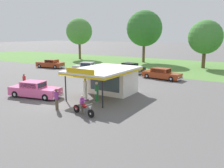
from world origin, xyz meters
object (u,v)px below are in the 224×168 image
gas_pump_nearside (85,90)px  featured_classic_sedan (35,90)px  parked_car_back_row_far_right (50,64)px  motorcycle_with_rider (83,107)px  bystander_admiring_sedan (24,81)px  bystander_leaning_by_kiosk (103,74)px  gas_pump_offside (97,93)px  parked_car_back_row_centre_right (161,74)px  parked_car_second_row_spare (130,68)px  bystander_standing_back_lot (57,98)px  parked_car_back_row_far_left (88,67)px

gas_pump_nearside → featured_classic_sedan: (-4.91, -1.73, -0.24)m
featured_classic_sedan → parked_car_back_row_far_right: (-14.16, 15.57, -0.02)m
motorcycle_with_rider → bystander_admiring_sedan: (-11.21, 3.43, 0.24)m
bystander_admiring_sedan → bystander_leaning_by_kiosk: bystander_admiring_sedan is taller
gas_pump_offside → parked_car_back_row_centre_right: 14.09m
bystander_admiring_sedan → parked_car_back_row_far_right: bearing=126.8°
gas_pump_nearside → parked_car_second_row_spare: gas_pump_nearside is taller
gas_pump_offside → bystander_standing_back_lot: size_ratio=1.07×
featured_classic_sedan → parked_car_back_row_far_right: bearing=132.3°
gas_pump_offside → parked_car_back_row_centre_right: gas_pump_offside is taller
featured_classic_sedan → parked_car_back_row_centre_right: featured_classic_sedan is taller
motorcycle_with_rider → gas_pump_offside: bearing=108.4°
gas_pump_offside → parked_car_back_row_far_left: 18.01m
parked_car_back_row_far_right → bystander_standing_back_lot: size_ratio=3.08×
featured_classic_sedan → motorcycle_with_rider: bearing=-12.4°
gas_pump_nearside → bystander_standing_back_lot: bearing=-94.3°
parked_car_back_row_far_right → bystander_standing_back_lot: (18.81, -17.28, 0.25)m
gas_pump_nearside → parked_car_back_row_far_right: gas_pump_nearside is taller
gas_pump_nearside → bystander_admiring_sedan: bearing=179.5°
bystander_standing_back_lot → bystander_admiring_sedan: bearing=157.5°
bystander_standing_back_lot → gas_pump_offside: bearing=65.7°
parked_car_back_row_centre_right → bystander_leaning_by_kiosk: bystander_leaning_by_kiosk is taller
featured_classic_sedan → parked_car_back_row_centre_right: size_ratio=0.98×
gas_pump_nearside → motorcycle_with_rider: gas_pump_nearside is taller
gas_pump_offside → parked_car_second_row_spare: bearing=107.4°
gas_pump_nearside → parked_car_back_row_centre_right: size_ratio=0.37×
gas_pump_nearside → bystander_standing_back_lot: 3.45m
parked_car_back_row_far_left → parked_car_back_row_far_right: size_ratio=1.02×
motorcycle_with_rider → bystander_admiring_sedan: size_ratio=1.36×
featured_classic_sedan → bystander_standing_back_lot: 4.97m
bystander_leaning_by_kiosk → bystander_standing_back_lot: (3.90, -12.59, 0.09)m
motorcycle_with_rider → bystander_standing_back_lot: bystander_standing_back_lot is taller
parked_car_back_row_centre_right → bystander_admiring_sedan: bearing=-128.3°
featured_classic_sedan → parked_car_back_row_far_left: 16.44m
parked_car_second_row_spare → bystander_admiring_sedan: bystander_admiring_sedan is taller
motorcycle_with_rider → bystander_admiring_sedan: bearing=163.0°
featured_classic_sedan → parked_car_second_row_spare: bearing=86.6°
parked_car_back_row_centre_right → gas_pump_offside: bearing=-93.8°
featured_classic_sedan → bystander_admiring_sedan: bearing=155.0°
parked_car_back_row_centre_right → parked_car_back_row_far_right: bearing=-179.4°
parked_car_back_row_far_right → featured_classic_sedan: bearing=-47.7°
parked_car_back_row_far_left → bystander_leaning_by_kiosk: size_ratio=3.50×
gas_pump_nearside → parked_car_second_row_spare: 16.84m
parked_car_back_row_centre_right → bystander_standing_back_lot: bearing=-98.1°
parked_car_back_row_far_left → parked_car_back_row_far_right: (-8.81, 0.02, -0.01)m
parked_car_back_row_far_left → bystander_admiring_sedan: (1.47, -13.73, 0.20)m
gas_pump_offside → featured_classic_sedan: 6.45m
gas_pump_offside → gas_pump_nearside: bearing=180.0°
gas_pump_nearside → parked_car_back_row_far_right: size_ratio=0.38×
gas_pump_nearside → parked_car_second_row_spare: bearing=103.2°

